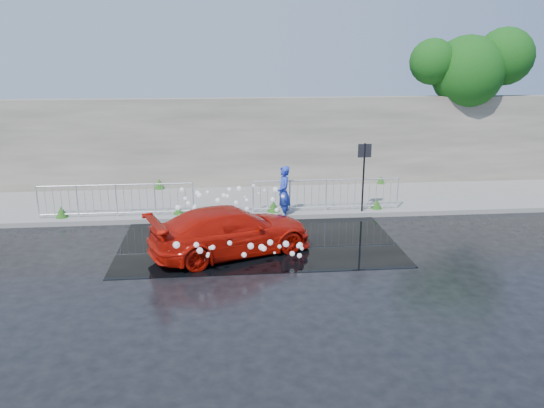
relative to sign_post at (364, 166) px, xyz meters
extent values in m
plane|color=black|center=(-4.20, -3.10, -1.72)|extent=(90.00, 90.00, 0.00)
cube|color=slate|center=(-4.20, 1.90, -1.65)|extent=(30.00, 4.00, 0.15)
cube|color=slate|center=(-4.20, -0.10, -1.64)|extent=(30.00, 0.25, 0.16)
cube|color=#5C554D|center=(-4.20, 4.10, 0.18)|extent=(30.00, 0.60, 3.50)
cube|color=black|center=(-3.70, -2.10, -1.72)|extent=(8.00, 5.00, 0.01)
cylinder|color=black|center=(0.00, 0.00, -0.47)|extent=(0.06, 0.06, 2.50)
cube|color=black|center=(0.00, 0.00, 0.53)|extent=(0.45, 0.04, 0.45)
cylinder|color=#332114|center=(5.80, 5.10, 0.78)|extent=(0.36, 0.36, 5.00)
sphere|color=#10370D|center=(5.30, 4.30, 2.88)|extent=(2.92, 2.92, 2.92)
sphere|color=#10370D|center=(6.80, 4.30, 3.48)|extent=(2.32, 2.32, 2.32)
sphere|color=#10370D|center=(3.80, 4.30, 3.28)|extent=(1.84, 1.84, 1.84)
cylinder|color=silver|center=(-10.70, 0.25, -1.02)|extent=(0.05, 0.05, 1.10)
cylinder|color=silver|center=(-5.70, 0.25, -1.02)|extent=(0.05, 0.05, 1.10)
cylinder|color=silver|center=(-8.20, 0.25, -0.50)|extent=(5.00, 0.04, 0.04)
cylinder|color=silver|center=(-8.20, 0.25, -1.45)|extent=(5.00, 0.04, 0.04)
cylinder|color=silver|center=(-3.70, 0.25, -1.02)|extent=(0.05, 0.05, 1.10)
cylinder|color=silver|center=(1.30, 0.25, -1.02)|extent=(0.05, 0.05, 1.10)
cylinder|color=silver|center=(-1.20, 0.25, -0.50)|extent=(5.00, 0.04, 0.04)
cylinder|color=silver|center=(-1.20, 0.25, -1.45)|extent=(5.00, 0.04, 0.04)
cone|color=#154211|center=(-10.00, 0.30, -1.38)|extent=(0.40, 0.40, 0.38)
cone|color=#154211|center=(-6.20, 0.30, -1.41)|extent=(0.36, 0.36, 0.33)
cone|color=#154211|center=(-3.00, 0.30, -1.40)|extent=(0.44, 0.44, 0.35)
cone|color=#154211|center=(0.60, 0.30, -1.40)|extent=(0.38, 0.38, 0.34)
cone|color=#154211|center=(-7.20, 3.80, -1.38)|extent=(0.42, 0.42, 0.40)
cone|color=#154211|center=(1.80, 3.80, -1.42)|extent=(0.34, 0.34, 0.30)
sphere|color=white|center=(-3.04, -1.08, -1.11)|extent=(0.13, 0.13, 0.13)
sphere|color=white|center=(-3.97, -1.21, -1.00)|extent=(0.13, 0.13, 0.13)
sphere|color=white|center=(-3.81, -1.94, -1.33)|extent=(0.09, 0.09, 0.09)
sphere|color=white|center=(-6.12, -1.70, -1.26)|extent=(0.10, 0.10, 0.10)
sphere|color=white|center=(-4.91, -1.34, -1.16)|extent=(0.13, 0.13, 0.13)
sphere|color=white|center=(-4.49, 0.22, -0.73)|extent=(0.13, 0.13, 0.13)
sphere|color=white|center=(-5.12, -1.15, -1.05)|extent=(0.14, 0.14, 0.14)
sphere|color=white|center=(-3.53, -1.97, -1.25)|extent=(0.11, 0.11, 0.11)
sphere|color=white|center=(-4.56, -0.19, -0.86)|extent=(0.13, 0.13, 0.13)
sphere|color=white|center=(-6.02, -1.42, -1.14)|extent=(0.15, 0.15, 0.15)
sphere|color=white|center=(-4.30, -0.79, -0.92)|extent=(0.14, 0.14, 0.14)
sphere|color=white|center=(-2.73, -1.99, -1.36)|extent=(0.12, 0.12, 0.12)
sphere|color=white|center=(-4.87, -0.75, -0.83)|extent=(0.16, 0.16, 0.16)
sphere|color=white|center=(-4.17, 0.03, -0.66)|extent=(0.16, 0.16, 0.16)
sphere|color=white|center=(-3.91, -1.98, -1.32)|extent=(0.14, 0.14, 0.14)
sphere|color=white|center=(-3.95, -0.62, -0.89)|extent=(0.11, 0.11, 0.11)
sphere|color=white|center=(-3.53, -0.11, -0.81)|extent=(0.06, 0.06, 0.06)
sphere|color=white|center=(-5.29, -1.39, -1.06)|extent=(0.08, 0.08, 0.08)
sphere|color=white|center=(-5.59, -1.89, -1.40)|extent=(0.12, 0.12, 0.12)
sphere|color=white|center=(-5.91, -1.46, -1.15)|extent=(0.08, 0.08, 0.08)
sphere|color=white|center=(-5.91, -0.37, -0.86)|extent=(0.13, 0.13, 0.13)
sphere|color=white|center=(-6.10, -0.97, -0.98)|extent=(0.18, 0.18, 0.18)
sphere|color=white|center=(-4.01, -0.50, -0.82)|extent=(0.06, 0.06, 0.06)
sphere|color=white|center=(-5.20, -0.37, -0.66)|extent=(0.11, 0.11, 0.11)
sphere|color=white|center=(-3.68, 0.24, -0.64)|extent=(0.12, 0.12, 0.12)
sphere|color=white|center=(-3.32, 0.12, -0.78)|extent=(0.08, 0.08, 0.08)
sphere|color=white|center=(-3.11, -0.55, -0.91)|extent=(0.15, 0.15, 0.15)
sphere|color=white|center=(-2.78, -0.51, -0.83)|extent=(0.12, 0.12, 0.12)
sphere|color=white|center=(-5.53, -0.13, -0.74)|extent=(0.15, 0.15, 0.15)
sphere|color=white|center=(-5.59, -1.14, -0.94)|extent=(0.13, 0.13, 0.13)
sphere|color=white|center=(-2.82, -1.87, -1.37)|extent=(0.16, 0.16, 0.16)
sphere|color=white|center=(-5.03, -2.30, -1.54)|extent=(0.10, 0.10, 0.10)
sphere|color=white|center=(-2.74, 0.06, -0.72)|extent=(0.14, 0.14, 0.14)
sphere|color=white|center=(-5.59, -0.84, -0.96)|extent=(0.09, 0.09, 0.09)
sphere|color=white|center=(-4.55, -1.03, -0.99)|extent=(0.13, 0.13, 0.13)
sphere|color=white|center=(-5.35, -2.27, -1.45)|extent=(0.12, 0.12, 0.12)
sphere|color=white|center=(-5.47, -0.18, -0.81)|extent=(0.17, 0.17, 0.17)
sphere|color=white|center=(-6.04, -1.82, -1.43)|extent=(0.17, 0.17, 0.17)
sphere|color=white|center=(-5.79, -1.88, -1.25)|extent=(0.10, 0.10, 0.10)
sphere|color=white|center=(-2.99, -0.19, -0.67)|extent=(0.18, 0.18, 0.18)
sphere|color=white|center=(-4.68, -0.22, -0.82)|extent=(0.14, 0.14, 0.14)
sphere|color=white|center=(-6.04, 0.09, -0.67)|extent=(0.14, 0.14, 0.14)
sphere|color=white|center=(-3.49, -1.72, -1.28)|extent=(0.14, 0.14, 0.14)
sphere|color=white|center=(-5.80, -0.80, -0.89)|extent=(0.14, 0.14, 0.14)
sphere|color=white|center=(-3.63, -5.22, -0.64)|extent=(0.14, 0.14, 0.14)
sphere|color=white|center=(-3.42, -4.25, -1.29)|extent=(0.06, 0.06, 0.06)
sphere|color=white|center=(-5.26, -4.13, -1.45)|extent=(0.14, 0.14, 0.14)
sphere|color=white|center=(-4.07, -5.01, -0.79)|extent=(0.16, 0.16, 0.16)
sphere|color=white|center=(-2.77, -4.58, -1.07)|extent=(0.10, 0.10, 0.10)
sphere|color=white|center=(-5.11, -4.63, -1.11)|extent=(0.08, 0.08, 0.08)
sphere|color=white|center=(-2.94, -5.15, -0.78)|extent=(0.11, 0.11, 0.11)
sphere|color=white|center=(-2.86, -4.89, -0.86)|extent=(0.14, 0.14, 0.14)
sphere|color=white|center=(-2.92, -3.93, -1.46)|extent=(0.14, 0.14, 0.14)
sphere|color=white|center=(-3.73, -4.57, -1.04)|extent=(0.14, 0.14, 0.14)
sphere|color=white|center=(-6.07, -4.26, -1.16)|extent=(0.11, 0.11, 0.11)
sphere|color=white|center=(-6.30, -4.02, -1.42)|extent=(0.07, 0.07, 0.07)
sphere|color=white|center=(-5.85, -4.80, -0.78)|extent=(0.17, 0.17, 0.17)
sphere|color=white|center=(-5.13, -4.53, -1.20)|extent=(0.09, 0.09, 0.09)
sphere|color=white|center=(-3.75, -4.13, -1.17)|extent=(0.17, 0.17, 0.17)
sphere|color=white|center=(-4.99, -4.58, -0.96)|extent=(0.13, 0.13, 0.13)
sphere|color=white|center=(-5.07, -4.19, -1.13)|extent=(0.10, 0.10, 0.10)
sphere|color=white|center=(-5.96, -4.26, -1.07)|extent=(0.14, 0.14, 0.14)
sphere|color=white|center=(-4.58, -4.97, -0.71)|extent=(0.12, 0.12, 0.12)
sphere|color=white|center=(-4.22, -4.47, -1.23)|extent=(0.13, 0.13, 0.13)
sphere|color=white|center=(-5.32, -4.41, -1.10)|extent=(0.16, 0.16, 0.16)
sphere|color=white|center=(-3.39, -5.06, -0.81)|extent=(0.10, 0.10, 0.10)
sphere|color=white|center=(-5.93, -4.37, -1.26)|extent=(0.13, 0.13, 0.13)
sphere|color=white|center=(-5.38, -4.76, -0.81)|extent=(0.14, 0.14, 0.14)
sphere|color=white|center=(-2.74, -4.06, -1.47)|extent=(0.13, 0.13, 0.13)
sphere|color=white|center=(-3.24, -5.15, -0.72)|extent=(0.15, 0.15, 0.15)
imported|color=#AF1107|center=(-4.50, -3.06, -1.07)|extent=(4.89, 3.36, 1.31)
imported|color=#253CBC|center=(-2.70, -0.10, -0.82)|extent=(0.51, 0.70, 1.80)
camera|label=1|loc=(-4.71, -16.91, 3.72)|focal=35.00mm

